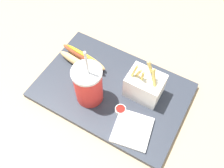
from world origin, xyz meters
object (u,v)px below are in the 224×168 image
ketchup_cup_1 (120,110)px  hot_dog_1 (82,59)px  napkin_stack (132,130)px  fries_basket (145,85)px  soda_cup (88,85)px

ketchup_cup_1 → hot_dog_1: bearing=154.5°
hot_dog_1 → napkin_stack: (0.26, -0.13, -0.02)m
ketchup_cup_1 → fries_basket: bearing=71.2°
ketchup_cup_1 → napkin_stack: ketchup_cup_1 is taller
hot_dog_1 → ketchup_cup_1: 0.23m
fries_basket → napkin_stack: size_ratio=1.50×
fries_basket → hot_dog_1: bearing=179.5°
napkin_stack → ketchup_cup_1: bearing=148.0°
napkin_stack → fries_basket: bearing=102.2°
hot_dog_1 → ketchup_cup_1: hot_dog_1 is taller
hot_dog_1 → ketchup_cup_1: size_ratio=5.29×
soda_cup → napkin_stack: bearing=-11.8°
soda_cup → napkin_stack: soda_cup is taller
soda_cup → napkin_stack: (0.17, -0.04, -0.06)m
hot_dog_1 → soda_cup: bearing=-46.7°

